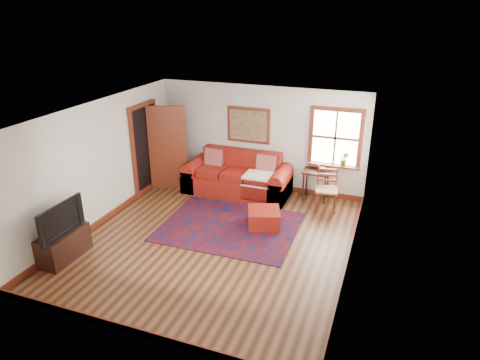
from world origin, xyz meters
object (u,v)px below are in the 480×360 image
at_px(red_leather_sofa, 238,179).
at_px(side_table, 316,176).
at_px(media_cabinet, 64,245).
at_px(red_ottoman, 264,218).
at_px(ladder_back_chair, 327,187).

relative_size(red_leather_sofa, side_table, 3.49).
xyz_separation_m(side_table, media_cabinet, (-3.70, -3.99, -0.33)).
bearing_deg(red_ottoman, ladder_back_chair, 29.74).
distance_m(side_table, ladder_back_chair, 0.52).
relative_size(red_leather_sofa, media_cabinet, 2.61).
xyz_separation_m(red_leather_sofa, red_ottoman, (1.10, -1.42, -0.14)).
relative_size(red_ottoman, side_table, 0.88).
distance_m(red_leather_sofa, side_table, 1.86).
bearing_deg(red_leather_sofa, side_table, 6.55).
distance_m(ladder_back_chair, media_cabinet, 5.38).
height_order(red_ottoman, ladder_back_chair, ladder_back_chair).
bearing_deg(red_ottoman, side_table, 46.33).
xyz_separation_m(red_ottoman, media_cabinet, (-2.97, -2.36, 0.08)).
relative_size(side_table, ladder_back_chair, 0.73).
relative_size(red_leather_sofa, red_ottoman, 3.95).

